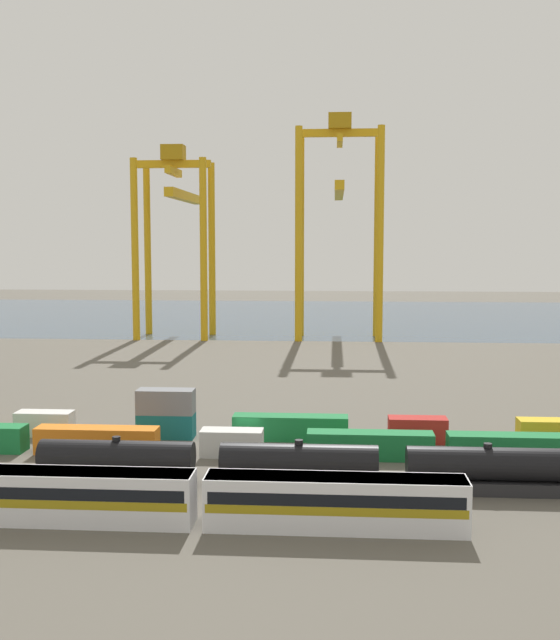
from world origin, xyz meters
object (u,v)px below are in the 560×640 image
freight_tank_row (392,468)px  shipping_container_3 (370,445)px  shipping_container_13 (418,430)px  gantry_crane_west (177,220)px  shipping_container_1 (97,440)px  passenger_train (200,497)px  gantry_crane_central (339,206)px  shipping_container_9 (45,423)px  shipping_container_10 (166,425)px

freight_tank_row → shipping_container_3: freight_tank_row is taller
shipping_container_13 → gantry_crane_west: bearing=116.0°
shipping_container_1 → shipping_container_3: bearing=0.0°
shipping_container_3 → passenger_train: bearing=-125.5°
gantry_crane_west → gantry_crane_central: bearing=0.9°
passenger_train → shipping_container_1: (-13.49, 18.58, -0.84)m
shipping_container_3 → shipping_container_13: 8.38m
passenger_train → shipping_container_9: 32.96m
shipping_container_1 → shipping_container_10: same height
freight_tank_row → shipping_container_1: (-28.16, 9.51, -0.65)m
shipping_container_3 → gantry_crane_west: gantry_crane_west is taller
freight_tank_row → shipping_container_10: size_ratio=9.96×
shipping_container_1 → gantry_crane_central: size_ratio=0.25×
shipping_container_1 → shipping_container_13: bearing=11.6°
freight_tank_row → shipping_container_10: 27.83m
passenger_train → shipping_container_10: bearing=107.8°
gantry_crane_west → gantry_crane_central: 35.68m
passenger_train → shipping_container_10: size_ratio=6.43×
gantry_crane_west → shipping_container_10: bearing=-79.2°
passenger_train → shipping_container_3: passenger_train is taller
shipping_container_13 → gantry_crane_west: 102.04m
shipping_container_13 → gantry_crane_central: bearing=95.0°
shipping_container_1 → shipping_container_9: size_ratio=2.00×
shipping_container_13 → gantry_crane_west: gantry_crane_west is taller
shipping_container_9 → freight_tank_row: bearing=-24.1°
passenger_train → shipping_container_3: (13.26, 18.58, -0.84)m
shipping_container_10 → shipping_container_13: same height
passenger_train → shipping_container_3: size_ratio=3.21×
shipping_container_9 → shipping_container_10: same height
passenger_train → shipping_container_9: bearing=130.3°
shipping_container_10 → gantry_crane_west: 93.87m
shipping_container_3 → shipping_container_10: bearing=162.9°
freight_tank_row → gantry_crane_west: bearing=110.7°
passenger_train → shipping_container_3: 22.84m
shipping_container_3 → shipping_container_9: same height
shipping_container_3 → shipping_container_10: size_ratio=2.00×
freight_tank_row → shipping_container_13: freight_tank_row is taller
gantry_crane_central → shipping_container_13: bearing=-85.0°
shipping_container_1 → shipping_container_3: size_ratio=1.00×
shipping_container_1 → shipping_container_9: (-7.81, 6.56, 0.00)m
shipping_container_3 → gantry_crane_west: size_ratio=0.29×
gantry_crane_central → freight_tank_row: bearing=-87.8°
passenger_train → shipping_container_9: (-21.31, 25.14, -0.84)m
shipping_container_3 → shipping_container_13: size_ratio=2.00×
shipping_container_9 → shipping_container_10: size_ratio=1.00×
shipping_container_10 → gantry_crane_west: size_ratio=0.15×
passenger_train → gantry_crane_west: gantry_crane_west is taller
shipping_container_1 → freight_tank_row: bearing=-18.7°
shipping_container_1 → shipping_container_3: (26.76, 0.00, 0.00)m
shipping_container_9 → gantry_crane_west: gantry_crane_west is taller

